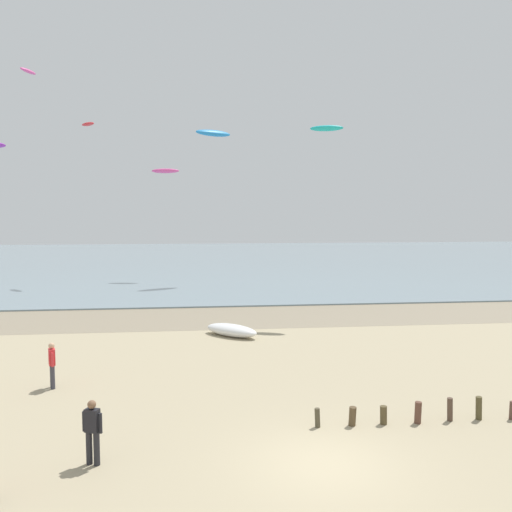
{
  "coord_description": "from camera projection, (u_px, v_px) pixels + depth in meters",
  "views": [
    {
      "loc": [
        -3.14,
        -12.84,
        6.54
      ],
      "look_at": [
        -0.64,
        10.17,
        4.57
      ],
      "focal_mm": 36.85,
      "sensor_mm": 36.0,
      "label": 1
    }
  ],
  "objects": [
    {
      "name": "kite_aloft_2",
      "position": [
        327.0,
        128.0,
        31.49
      ],
      "size": [
        2.11,
        1.23,
        0.4
      ],
      "primitive_type": "ellipsoid",
      "rotation": [
        0.12,
        0.0,
        2.84
      ],
      "color": "#19B2B7"
    },
    {
      "name": "person_nearest_camera",
      "position": [
        52.0,
        364.0,
        19.4
      ],
      "size": [
        0.32,
        0.54,
        1.71
      ],
      "color": "#383842",
      "rests_on": "ground"
    },
    {
      "name": "grounded_kite",
      "position": [
        232.0,
        330.0,
        27.56
      ],
      "size": [
        3.12,
        2.92,
        0.63
      ],
      "primitive_type": "ellipsoid",
      "rotation": [
        0.0,
        0.0,
        5.57
      ],
      "color": "white",
      "rests_on": "ground"
    },
    {
      "name": "kite_aloft_3",
      "position": [
        165.0,
        171.0,
        50.06
      ],
      "size": [
        2.77,
        1.33,
        0.53
      ],
      "primitive_type": "ellipsoid",
      "rotation": [
        0.13,
        0.0,
        2.98
      ],
      "color": "#E54C99"
    },
    {
      "name": "ground_plane",
      "position": [
        323.0,
        464.0,
        13.61
      ],
      "size": [
        160.0,
        160.0,
        0.0
      ],
      "primitive_type": "plane",
      "color": "tan"
    },
    {
      "name": "person_left_flank",
      "position": [
        92.0,
        430.0,
        13.51
      ],
      "size": [
        0.54,
        0.34,
        1.71
      ],
      "color": "#232328",
      "rests_on": "ground"
    },
    {
      "name": "wet_sand_strip",
      "position": [
        251.0,
        317.0,
        32.61
      ],
      "size": [
        120.0,
        6.83,
        0.01
      ],
      "primitive_type": "cube",
      "color": "gray",
      "rests_on": "ground"
    },
    {
      "name": "sea",
      "position": [
        223.0,
        260.0,
        70.66
      ],
      "size": [
        160.0,
        70.0,
        0.1
      ],
      "primitive_type": "cube",
      "color": "gray",
      "rests_on": "ground"
    },
    {
      "name": "kite_aloft_6",
      "position": [
        28.0,
        71.0,
        52.57
      ],
      "size": [
        1.51,
        2.47,
        0.61
      ],
      "primitive_type": "ellipsoid",
      "rotation": [
        -0.35,
        0.0,
        4.4
      ],
      "color": "#E54C99"
    },
    {
      "name": "kite_aloft_1",
      "position": [
        213.0,
        133.0,
        47.33
      ],
      "size": [
        3.65,
        2.65,
        0.88
      ],
      "primitive_type": "ellipsoid",
      "rotation": [
        0.32,
        0.0,
        0.47
      ],
      "color": "#2384D1"
    },
    {
      "name": "groyne_near",
      "position": [
        459.0,
        411.0,
        16.41
      ],
      "size": [
        9.52,
        0.28,
        0.75
      ],
      "color": "#4A4330",
      "rests_on": "ground"
    },
    {
      "name": "kite_aloft_0",
      "position": [
        88.0,
        124.0,
        46.98
      ],
      "size": [
        1.66,
        1.79,
        0.31
      ],
      "primitive_type": "ellipsoid",
      "rotation": [
        0.02,
        0.0,
        2.28
      ],
      "color": "red"
    }
  ]
}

